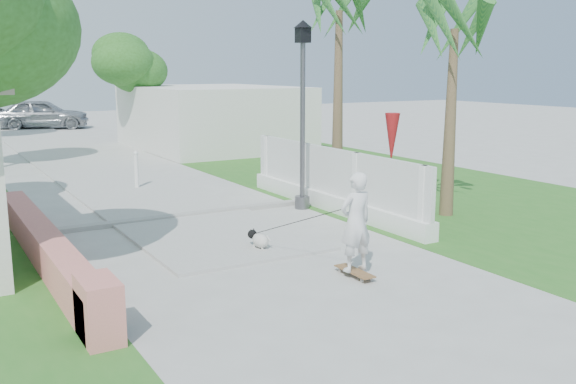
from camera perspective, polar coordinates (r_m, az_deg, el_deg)
ground at (r=9.62m, az=3.68°, el=-9.40°), size 90.00×90.00×0.00m
path_strip at (r=28.13m, az=-19.69°, el=3.52°), size 3.20×36.00×0.06m
curb at (r=14.76m, az=-9.41°, el=-2.11°), size 6.50×0.25×0.10m
grass_right at (r=19.90m, az=7.59°, el=1.17°), size 8.00×20.00×0.01m
pink_wall at (r=11.57m, az=-20.48°, el=-4.96°), size 0.45×8.20×0.80m
lattice_fence at (r=15.33m, az=3.84°, el=0.39°), size 0.35×7.00×1.50m
building_right at (r=27.85m, az=-6.79°, el=6.63°), size 6.00×8.00×2.60m
street_lamp at (r=15.25m, az=1.31°, el=7.48°), size 0.44×0.44×4.44m
bollard at (r=18.45m, az=-13.33°, el=2.03°), size 0.14×0.14×1.09m
patio_umbrella at (r=15.60m, az=9.22°, el=4.69°), size 0.36×0.36×2.30m
tree_path_right at (r=28.68m, az=-13.70°, el=10.92°), size 3.00×3.00×4.79m
palm_far at (r=17.03m, az=4.56°, el=14.74°), size 1.80×1.80×5.30m
palm_near at (r=14.96m, az=14.55°, el=12.93°), size 1.80×1.80×4.70m
skateboarder at (r=10.86m, az=2.36°, el=-2.73°), size 0.93×2.74×1.73m
dog at (r=11.97m, az=-2.60°, el=-4.22°), size 0.39×0.55×0.40m
parked_car at (r=38.79m, az=-21.02°, el=6.50°), size 5.32×3.22×1.69m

